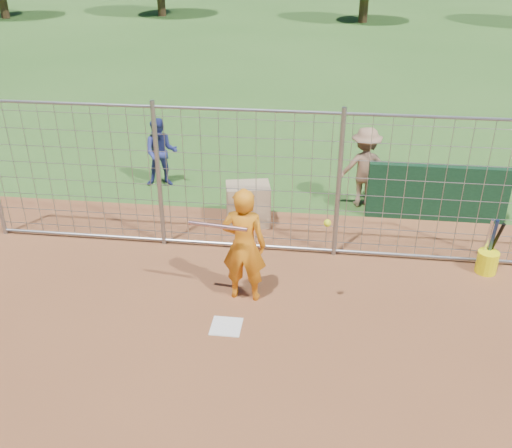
# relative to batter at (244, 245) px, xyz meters

# --- Properties ---
(ground) EXTENTS (100.00, 100.00, 0.00)m
(ground) POSITION_rel_batter_xyz_m (-0.15, -0.57, -0.91)
(ground) COLOR #2D591E
(ground) RESTS_ON ground
(home_plate) EXTENTS (0.43, 0.43, 0.02)m
(home_plate) POSITION_rel_batter_xyz_m (-0.15, -0.77, -0.90)
(home_plate) COLOR silver
(home_plate) RESTS_ON ground
(dugout_wall) EXTENTS (2.60, 0.20, 1.10)m
(dugout_wall) POSITION_rel_batter_xyz_m (3.25, 3.03, -0.36)
(dugout_wall) COLOR #11381E
(dugout_wall) RESTS_ON ground
(batter) EXTENTS (0.68, 0.47, 1.81)m
(batter) POSITION_rel_batter_xyz_m (0.00, 0.00, 0.00)
(batter) COLOR orange
(batter) RESTS_ON ground
(bystander_a) EXTENTS (0.82, 0.69, 1.49)m
(bystander_a) POSITION_rel_batter_xyz_m (-2.35, 3.94, -0.16)
(bystander_a) COLOR navy
(bystander_a) RESTS_ON ground
(bystander_c) EXTENTS (1.13, 0.76, 1.62)m
(bystander_c) POSITION_rel_batter_xyz_m (1.89, 3.48, -0.10)
(bystander_c) COLOR #90694F
(bystander_c) RESTS_ON ground
(equipment_bin) EXTENTS (0.90, 0.71, 0.80)m
(equipment_bin) POSITION_rel_batter_xyz_m (-0.27, 2.38, -0.51)
(equipment_bin) COLOR tan
(equipment_bin) RESTS_ON ground
(equipment_in_play) EXTENTS (2.01, 0.17, 0.23)m
(equipment_in_play) POSITION_rel_batter_xyz_m (0.03, -0.19, 0.43)
(equipment_in_play) COLOR silver
(equipment_in_play) RESTS_ON ground
(bucket_with_bats) EXTENTS (0.34, 0.40, 0.97)m
(bucket_with_bats) POSITION_rel_batter_xyz_m (3.82, 1.18, -0.66)
(bucket_with_bats) COLOR #FFF60D
(bucket_with_bats) RESTS_ON ground
(backstop_fence) EXTENTS (9.08, 0.08, 2.60)m
(backstop_fence) POSITION_rel_batter_xyz_m (-0.15, 1.43, 0.35)
(backstop_fence) COLOR gray
(backstop_fence) RESTS_ON ground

